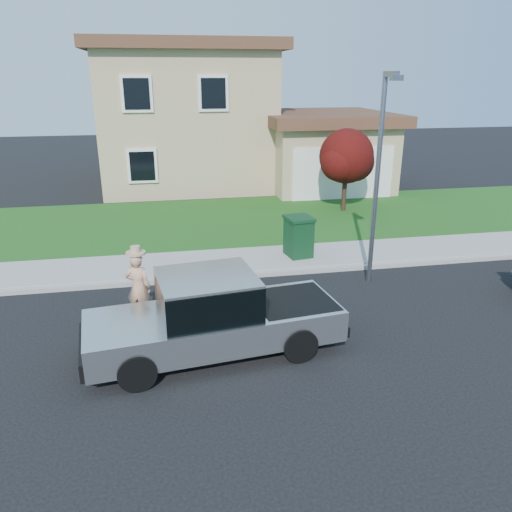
# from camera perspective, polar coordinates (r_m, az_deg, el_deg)

# --- Properties ---
(ground) EXTENTS (80.00, 80.00, 0.00)m
(ground) POSITION_cam_1_polar(r_m,az_deg,el_deg) (11.33, -2.60, -8.23)
(ground) COLOR black
(ground) RESTS_ON ground
(curb) EXTENTS (40.00, 0.20, 0.12)m
(curb) POSITION_cam_1_polar(r_m,az_deg,el_deg) (14.05, -0.25, -2.14)
(curb) COLOR gray
(curb) RESTS_ON ground
(sidewalk) EXTENTS (40.00, 2.00, 0.15)m
(sidewalk) POSITION_cam_1_polar(r_m,az_deg,el_deg) (15.05, -1.01, -0.53)
(sidewalk) COLOR gray
(sidewalk) RESTS_ON ground
(lawn) EXTENTS (40.00, 7.00, 0.10)m
(lawn) POSITION_cam_1_polar(r_m,az_deg,el_deg) (19.29, -3.27, 4.03)
(lawn) COLOR #154012
(lawn) RESTS_ON ground
(house) EXTENTS (14.00, 11.30, 6.85)m
(house) POSITION_cam_1_polar(r_m,az_deg,el_deg) (26.50, -5.03, 15.23)
(house) COLOR tan
(house) RESTS_ON ground
(pickup_truck) EXTENTS (5.37, 2.39, 1.71)m
(pickup_truck) POSITION_cam_1_polar(r_m,az_deg,el_deg) (10.08, -4.87, -7.00)
(pickup_truck) COLOR black
(pickup_truck) RESTS_ON ground
(woman) EXTENTS (0.70, 0.59, 1.80)m
(woman) POSITION_cam_1_polar(r_m,az_deg,el_deg) (11.63, -13.28, -3.35)
(woman) COLOR tan
(woman) RESTS_ON ground
(ornamental_tree) EXTENTS (2.40, 2.16, 3.29)m
(ornamental_tree) POSITION_cam_1_polar(r_m,az_deg,el_deg) (20.53, 10.36, 10.88)
(ornamental_tree) COLOR black
(ornamental_tree) RESTS_ON lawn
(trash_bin) EXTENTS (0.87, 0.96, 1.22)m
(trash_bin) POSITION_cam_1_polar(r_m,az_deg,el_deg) (15.12, 4.88, 2.28)
(trash_bin) COLOR black
(trash_bin) RESTS_ON sidewalk
(street_lamp) EXTENTS (0.28, 0.70, 5.44)m
(street_lamp) POSITION_cam_1_polar(r_m,az_deg,el_deg) (13.20, 13.87, 9.61)
(street_lamp) COLOR slate
(street_lamp) RESTS_ON ground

